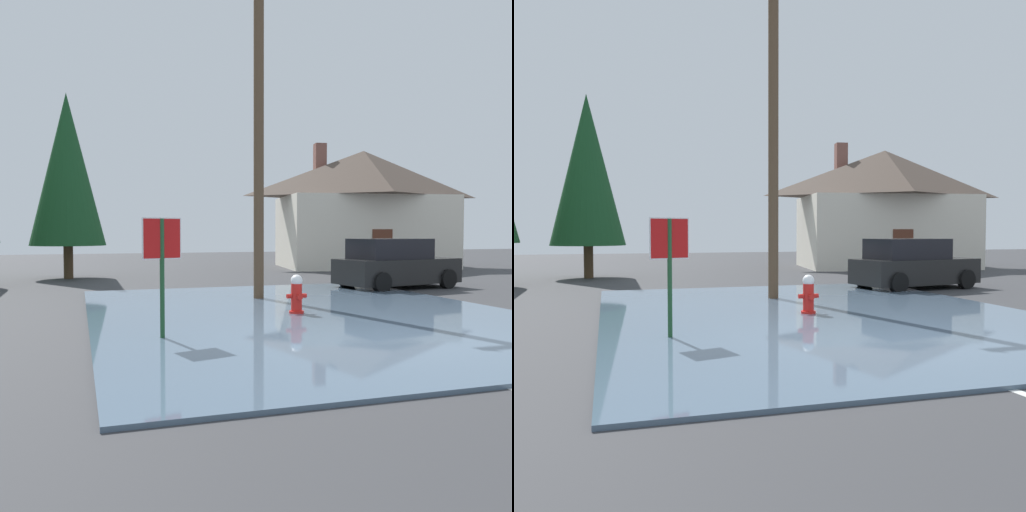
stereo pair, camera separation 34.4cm
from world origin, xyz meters
TOP-DOWN VIEW (x-y plane):
  - ground_plane at (0.00, 0.00)m, footprint 80.00×80.00m
  - flood_puddle at (-0.08, 3.11)m, footprint 9.47×12.30m
  - lane_stop_bar at (-0.51, -2.39)m, footprint 3.71×0.43m
  - stop_sign_near at (-3.62, 1.16)m, footprint 0.70×0.21m
  - fire_hydrant at (-0.33, 3.09)m, footprint 0.47×0.40m
  - utility_pole at (-0.27, 5.99)m, footprint 1.60×0.28m
  - house at (9.38, 17.62)m, footprint 9.90×7.20m
  - parked_car at (5.06, 7.64)m, footprint 4.39×2.54m
  - pine_tree_far_center at (-5.36, 14.99)m, footprint 2.96×2.96m

SIDE VIEW (x-z plane):
  - ground_plane at x=0.00m, z-range -0.10..0.00m
  - lane_stop_bar at x=-0.51m, z-range 0.00..0.01m
  - flood_puddle at x=-0.08m, z-range 0.00..0.06m
  - fire_hydrant at x=-0.33m, z-range -0.01..0.92m
  - parked_car at x=5.06m, z-range -0.04..1.61m
  - stop_sign_near at x=-3.62m, z-range 0.45..2.58m
  - house at x=9.38m, z-range -0.12..6.48m
  - pine_tree_far_center at x=-5.36m, z-range 0.65..8.06m
  - utility_pole at x=-0.27m, z-range 0.18..9.18m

